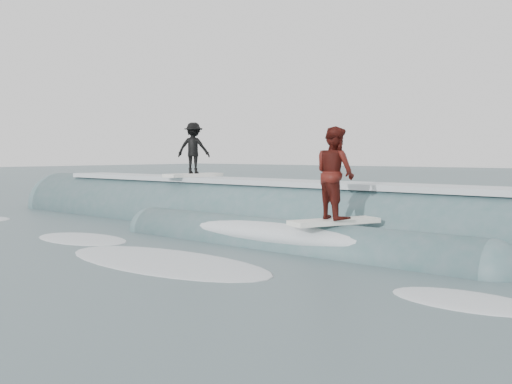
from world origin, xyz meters
The scene contains 6 objects.
ground centered at (0.00, 0.00, 0.00)m, with size 160.00×160.00×0.00m, color #3A5256.
breaking_wave centered at (0.23, 4.10, 0.03)m, with size 24.26×4.09×2.62m.
surfer_black centered at (-3.36, 4.37, 2.18)m, with size 1.17×2.03×1.67m.
surfer_red centered at (3.14, 2.17, 1.61)m, with size 1.28×2.06×2.02m.
whitewater centered at (-0.44, -1.19, 0.00)m, with size 17.50×6.92×0.10m.
far_swells centered at (0.13, 17.65, 0.00)m, with size 41.34×8.65×0.80m.
Camera 1 is at (9.44, -7.92, 2.09)m, focal length 40.00 mm.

